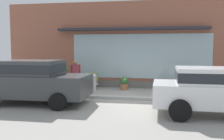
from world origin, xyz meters
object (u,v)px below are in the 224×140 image
object	(u,v)px
parked_car_dark_gray	(34,79)
potted_plant_corner_tall	(124,83)
parked_car_white	(218,88)
potted_plant_near_hydrant	(52,80)
fire_hydrant	(94,83)
potted_plant_doorstep	(66,76)
pedestrian_with_handbag	(75,74)
potted_plant_window_left	(92,79)
potted_plant_trailing_edge	(180,80)

from	to	relation	value
parked_car_dark_gray	potted_plant_corner_tall	bearing A→B (deg)	51.67
parked_car_white	potted_plant_near_hydrant	world-z (taller)	parked_car_white
fire_hydrant	potted_plant_doorstep	bearing A→B (deg)	146.97
pedestrian_with_handbag	parked_car_dark_gray	distance (m)	2.49
fire_hydrant	potted_plant_corner_tall	distance (m)	1.76
potted_plant_window_left	potted_plant_doorstep	world-z (taller)	potted_plant_doorstep
potted_plant_near_hydrant	pedestrian_with_handbag	bearing A→B (deg)	-40.25
fire_hydrant	potted_plant_corner_tall	xyz separation A→B (m)	(1.30, 1.19, -0.14)
fire_hydrant	potted_plant_near_hydrant	xyz separation A→B (m)	(-2.60, 1.22, -0.07)
parked_car_white	potted_plant_trailing_edge	bearing A→B (deg)	99.85
potted_plant_corner_tall	potted_plant_doorstep	xyz separation A→B (m)	(-3.09, -0.02, 0.31)
potted_plant_trailing_edge	potted_plant_near_hydrant	distance (m)	6.67
parked_car_dark_gray	potted_plant_corner_tall	distance (m)	4.86
pedestrian_with_handbag	parked_car_dark_gray	world-z (taller)	parked_car_dark_gray
parked_car_dark_gray	fire_hydrant	bearing A→B (deg)	56.84
fire_hydrant	potted_plant_window_left	xyz separation A→B (m)	(-0.44, 1.27, 0.01)
pedestrian_with_handbag	potted_plant_window_left	bearing A→B (deg)	-130.72
potted_plant_corner_tall	potted_plant_doorstep	bearing A→B (deg)	-179.60
parked_car_white	potted_plant_trailing_edge	distance (m)	4.62
fire_hydrant	potted_plant_doorstep	distance (m)	2.14
potted_plant_corner_tall	potted_plant_doorstep	size ratio (longest dim) A/B	0.49
parked_car_dark_gray	parked_car_white	bearing A→B (deg)	-5.95
potted_plant_window_left	potted_plant_doorstep	size ratio (longest dim) A/B	0.66
parked_car_dark_gray	potted_plant_near_hydrant	distance (m)	3.95
fire_hydrant	potted_plant_corner_tall	bearing A→B (deg)	42.41
potted_plant_doorstep	parked_car_white	bearing A→B (deg)	-34.24
fire_hydrant	potted_plant_near_hydrant	world-z (taller)	fire_hydrant
potted_plant_window_left	potted_plant_corner_tall	xyz separation A→B (m)	(1.74, -0.08, -0.14)
parked_car_dark_gray	potted_plant_doorstep	world-z (taller)	parked_car_dark_gray
potted_plant_trailing_edge	potted_plant_window_left	bearing A→B (deg)	-179.77
potted_plant_window_left	potted_plant_trailing_edge	bearing A→B (deg)	0.23
potted_plant_near_hydrant	potted_plant_window_left	bearing A→B (deg)	1.19
pedestrian_with_handbag	parked_car_dark_gray	xyz separation A→B (m)	(-0.86, -2.33, 0.02)
fire_hydrant	potted_plant_window_left	world-z (taller)	fire_hydrant
fire_hydrant	potted_plant_near_hydrant	bearing A→B (deg)	154.82
fire_hydrant	pedestrian_with_handbag	world-z (taller)	pedestrian_with_handbag
parked_car_white	parked_car_dark_gray	xyz separation A→B (m)	(-6.44, 0.68, 0.06)
fire_hydrant	parked_car_white	world-z (taller)	parked_car_white
parked_car_white	parked_car_dark_gray	size ratio (longest dim) A/B	1.03
potted_plant_near_hydrant	potted_plant_doorstep	xyz separation A→B (m)	(0.81, -0.06, 0.24)
fire_hydrant	parked_car_dark_gray	xyz separation A→B (m)	(-1.70, -2.60, 0.45)
parked_car_white	potted_plant_trailing_edge	size ratio (longest dim) A/B	3.72
parked_car_white	potted_plant_doorstep	size ratio (longest dim) A/B	3.08
pedestrian_with_handbag	parked_car_white	bearing A→B (deg)	125.55
potted_plant_window_left	potted_plant_doorstep	xyz separation A→B (m)	(-1.35, -0.10, 0.17)
parked_car_white	potted_plant_near_hydrant	distance (m)	8.62
fire_hydrant	potted_plant_window_left	bearing A→B (deg)	109.13
parked_car_dark_gray	potted_plant_near_hydrant	world-z (taller)	parked_car_dark_gray
parked_car_dark_gray	potted_plant_corner_tall	size ratio (longest dim) A/B	6.14
parked_car_dark_gray	potted_plant_trailing_edge	bearing A→B (deg)	33.98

